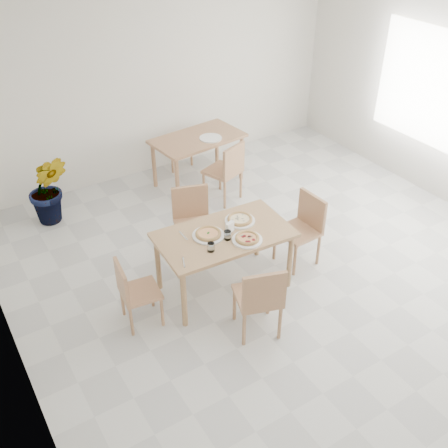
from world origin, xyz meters
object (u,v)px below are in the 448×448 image
main_table (224,240)px  chair_back_n (170,133)px  second_table (198,143)px  tumbler_a (227,235)px  plate_mushroom (240,221)px  pizza_pepperoni (247,238)px  chair_east (304,225)px  pizza_margherita (208,234)px  chair_west (133,290)px  chair_north (192,218)px  pizza_mushroom (240,219)px  plate_empty (211,138)px  plate_pepperoni (247,240)px  plate_margherita (208,235)px  chair_south (260,297)px  napkin_holder (230,228)px  chair_back_s (227,169)px  tumbler_b (211,247)px  potted_plant (49,189)px

main_table → chair_back_n: size_ratio=1.65×
second_table → chair_back_n: (-0.06, 0.79, -0.13)m
tumbler_a → plate_mushroom: bearing=35.5°
pizza_pepperoni → chair_back_n: chair_back_n is taller
chair_east → second_table: size_ratio=0.63×
plate_mushroom → pizza_margherita: (-0.44, -0.06, 0.02)m
plate_mushroom → pizza_pepperoni: size_ratio=1.07×
chair_west → chair_north: bearing=-49.2°
chair_east → pizza_mushroom: bearing=-104.1°
pizza_pepperoni → plate_empty: pizza_pepperoni is taller
pizza_pepperoni → chair_back_n: 3.40m
plate_pepperoni → chair_back_n: chair_back_n is taller
chair_north → plate_margherita: (-0.19, -0.70, 0.24)m
plate_empty → second_table: bearing=134.0°
chair_west → plate_margherita: (0.92, 0.04, 0.31)m
chair_south → plate_margherita: (-0.08, 0.87, 0.25)m
plate_empty → plate_margherita: bearing=-121.3°
napkin_holder → chair_back_s: 1.91m
pizza_mushroom → tumbler_a: (-0.30, -0.21, 0.02)m
chair_east → pizza_margherita: (-1.24, 0.11, 0.27)m
chair_south → chair_back_s: bearing=-97.0°
plate_pepperoni → tumbler_b: tumbler_b is taller
chair_east → tumbler_b: 1.39m
pizza_mushroom → potted_plant: bearing=123.4°
plate_mushroom → chair_north: bearing=111.5°
pizza_mushroom → main_table: bearing=-159.1°
plate_mushroom → tumbler_b: (-0.55, -0.30, 0.04)m
pizza_mushroom → plate_empty: 2.19m
pizza_mushroom → chair_back_s: size_ratio=0.33×
chair_west → plate_empty: 3.07m
napkin_holder → main_table: bearing=143.3°
pizza_margherita → napkin_holder: size_ratio=2.47×
chair_west → pizza_pepperoni: size_ratio=2.46×
plate_empty → potted_plant: 2.37m
napkin_holder → chair_back_n: bearing=54.0°
pizza_pepperoni → chair_back_s: bearing=63.7°
chair_east → plate_pepperoni: chair_east is taller
second_table → chair_back_n: size_ratio=1.54×
plate_mushroom → tumbler_b: 0.63m
pizza_margherita → plate_empty: pizza_margherita is taller
plate_margherita → potted_plant: (-1.07, 2.35, -0.26)m
chair_east → plate_empty: bearing=176.8°
napkin_holder → chair_back_s: bearing=37.9°
chair_east → potted_plant: potted_plant is taller
chair_north → chair_west: size_ratio=1.15×
chair_south → plate_margherita: chair_south is taller
plate_margherita → tumbler_a: (0.14, -0.16, 0.04)m
pizza_pepperoni → plate_mushroom: bearing=68.7°
tumbler_a → chair_back_n: 3.32m
plate_pepperoni → pizza_mushroom: 0.37m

